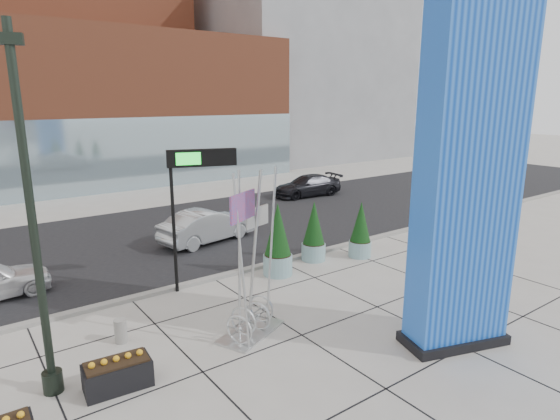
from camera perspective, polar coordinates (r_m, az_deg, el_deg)
ground at (r=13.44m, az=-3.53°, el=-14.54°), size 160.00×160.00×0.00m
street_asphalt at (r=21.93m, az=-17.81°, el=-3.84°), size 80.00×12.00×0.02m
curb_edge at (r=16.61m, az=-11.09°, el=-8.85°), size 80.00×0.30×0.12m
tower_podium at (r=37.76m, az=-25.42°, el=11.03°), size 34.00×10.00×11.00m
tower_glass_front at (r=33.27m, az=-23.27°, el=5.86°), size 34.00×0.60×5.00m
building_grey_parking at (r=53.09m, az=1.51°, el=16.44°), size 20.00×18.00×18.00m
blue_pylon at (r=12.29m, az=21.93°, el=3.39°), size 2.95×1.98×9.03m
lamp_post at (r=10.85m, az=-27.55°, el=-4.88°), size 0.53×0.43×7.76m
public_art_sculpture at (r=12.85m, az=-3.59°, el=-10.00°), size 2.23×1.72×4.54m
concrete_bollard at (r=13.43m, az=-18.85°, el=-13.76°), size 0.33×0.33×0.64m
overhead_street_sign at (r=15.50m, az=-10.43°, el=4.92°), size 2.17×0.89×4.72m
round_planter_east at (r=19.17m, az=9.79°, el=-2.51°), size 0.91×0.91×2.29m
round_planter_mid at (r=18.52m, az=4.14°, el=-2.75°), size 0.96×0.96×2.40m
round_planter_west at (r=16.92m, az=-0.27°, el=-3.82°), size 1.07×1.07×2.68m
box_planter_north at (r=11.57m, az=-19.20°, el=-18.27°), size 1.49×0.84×0.79m
car_silver_mid at (r=21.13m, az=-8.83°, el=-1.94°), size 4.68×2.39×1.47m
car_dark_east at (r=30.76m, az=3.36°, el=2.96°), size 4.81×2.29×1.36m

